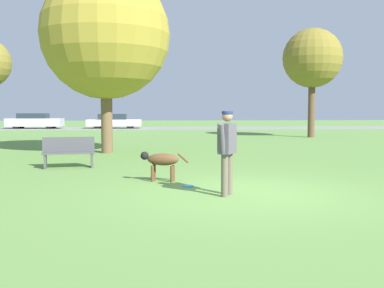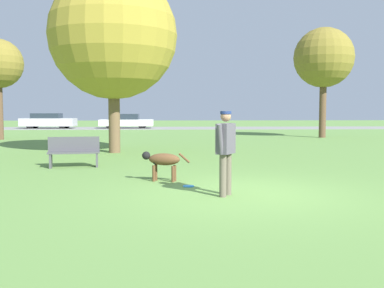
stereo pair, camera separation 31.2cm
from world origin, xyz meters
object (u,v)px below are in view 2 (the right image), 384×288
object	(u,v)px
parked_car_white	(126,121)
frisbee	(188,186)
tree_far_right	(324,58)
park_bench	(74,151)
parked_car_silver	(48,121)
person	(226,146)
tree_near_left	(113,36)
dog	(162,160)

from	to	relation	value
parked_car_white	frisbee	bearing A→B (deg)	-81.11
tree_far_right	parked_car_white	xyz separation A→B (m)	(-12.61, 13.68, -3.91)
park_bench	tree_far_right	bearing A→B (deg)	38.98
parked_car_white	park_bench	xyz separation A→B (m)	(1.19, -26.59, -0.17)
parked_car_silver	park_bench	bearing A→B (deg)	-70.98
frisbee	person	bearing A→B (deg)	-58.18
tree_near_left	tree_far_right	xyz separation A→B (m)	(10.82, 8.69, 0.23)
person	tree_far_right	bearing A→B (deg)	5.34
tree_far_right	parked_car_silver	distance (m)	24.01
tree_far_right	parked_car_white	distance (m)	19.01
tree_far_right	park_bench	distance (m)	17.72
person	parked_car_silver	distance (m)	33.12
frisbee	park_bench	world-z (taller)	park_bench
frisbee	parked_car_white	size ratio (longest dim) A/B	0.05
dog	parked_car_white	distance (m)	29.44
parked_car_white	park_bench	bearing A→B (deg)	-86.64
parked_car_silver	parked_car_white	size ratio (longest dim) A/B	1.01
dog	parked_car_silver	distance (m)	31.04
tree_near_left	park_bench	xyz separation A→B (m)	(-0.60, -4.22, -3.86)
park_bench	tree_near_left	bearing A→B (deg)	72.42
person	parked_car_white	bearing A→B (deg)	38.36
parked_car_silver	park_bench	distance (m)	27.79
dog	parked_car_white	size ratio (longest dim) A/B	0.24
frisbee	park_bench	bearing A→B (deg)	132.51
dog	frisbee	bearing A→B (deg)	143.38
person	tree_far_right	xyz separation A→B (m)	(7.71, 17.30, 3.61)
tree_far_right	person	bearing A→B (deg)	-114.03
tree_near_left	parked_car_white	xyz separation A→B (m)	(-1.79, 22.37, -3.69)
parked_car_silver	tree_near_left	bearing A→B (deg)	-66.75
park_bench	person	bearing A→B (deg)	-59.29
frisbee	tree_far_right	distance (m)	18.83
frisbee	tree_near_left	xyz separation A→B (m)	(-2.47, 7.56, 4.30)
dog	tree_far_right	distance (m)	18.36
park_bench	parked_car_white	bearing A→B (deg)	83.04
person	park_bench	bearing A→B (deg)	69.61
dog	tree_far_right	size ratio (longest dim) A/B	0.17
tree_far_right	park_bench	world-z (taller)	tree_far_right
person	tree_near_left	xyz separation A→B (m)	(-3.11, 8.60, 3.38)
person	parked_car_silver	world-z (taller)	person
frisbee	park_bench	xyz separation A→B (m)	(-3.06, 3.34, 0.44)
frisbee	park_bench	distance (m)	4.55
parked_car_white	tree_far_right	bearing A→B (deg)	-46.53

